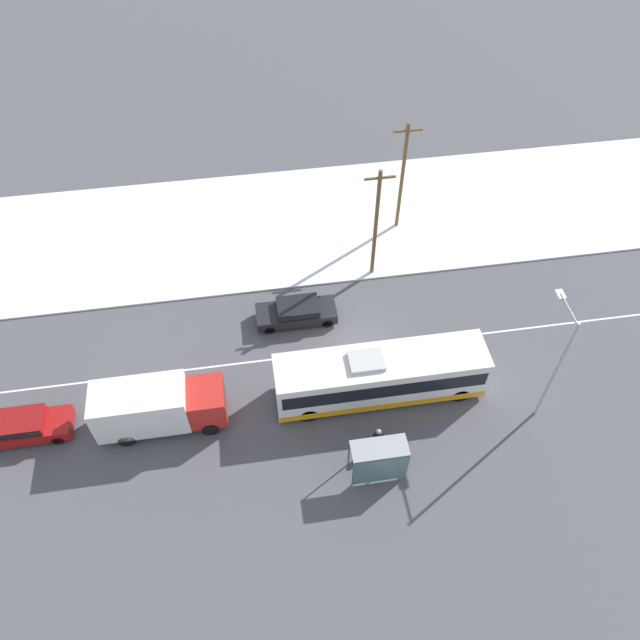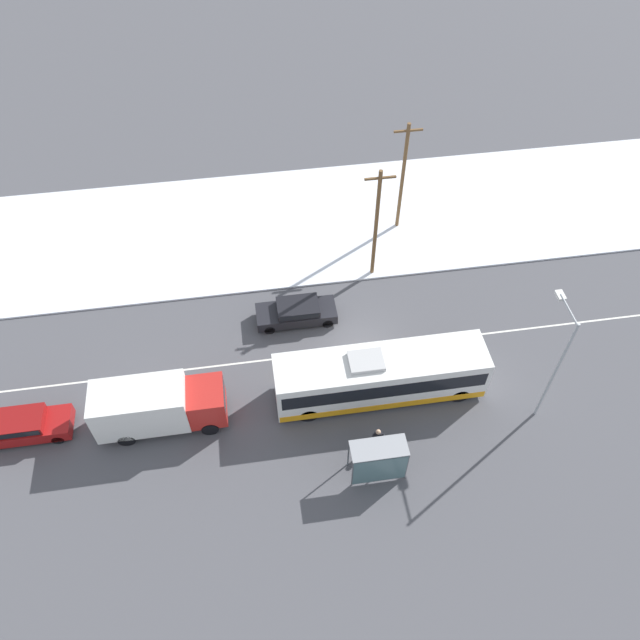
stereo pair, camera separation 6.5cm
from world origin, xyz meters
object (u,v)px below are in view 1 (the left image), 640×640
object	(u,v)px
box_truck	(157,406)
bus_shelter	(380,460)
utility_pole_roadside	(376,224)
parked_car_near_truck	(24,426)
pedestrian_at_stop	(378,437)
utility_pole_snowlot	(402,176)
city_bus	(380,376)
sedan_car	(297,311)
streetlamp	(557,354)

from	to	relation	value
box_truck	bus_shelter	distance (m)	11.64
bus_shelter	utility_pole_roadside	world-z (taller)	utility_pole_roadside
parked_car_near_truck	pedestrian_at_stop	distance (m)	18.20
parked_car_near_truck	utility_pole_roadside	xyz separation A→B (m)	(20.16, 8.85, 3.40)
pedestrian_at_stop	utility_pole_snowlot	bearing A→B (deg)	73.44
city_bus	bus_shelter	distance (m)	5.00
pedestrian_at_stop	utility_pole_roadside	world-z (taller)	utility_pole_roadside
city_bus	sedan_car	distance (m)	7.03
box_truck	streetlamp	xyz separation A→B (m)	(19.78, -1.99, 3.06)
bus_shelter	pedestrian_at_stop	bearing A→B (deg)	79.18
streetlamp	parked_car_near_truck	bearing A→B (deg)	174.88
city_bus	utility_pole_snowlot	world-z (taller)	utility_pole_snowlot
utility_pole_snowlot	box_truck	bearing A→B (deg)	-139.74
utility_pole_roadside	utility_pole_snowlot	distance (m)	4.94
streetlamp	utility_pole_snowlot	xyz separation A→B (m)	(-3.91, 15.43, -0.49)
city_bus	box_truck	bearing A→B (deg)	-179.18
parked_car_near_truck	utility_pole_snowlot	xyz separation A→B (m)	(22.78, 13.04, 3.43)
streetlamp	utility_pole_snowlot	size ratio (longest dim) A/B	0.93
bus_shelter	city_bus	bearing A→B (deg)	77.37
utility_pole_roadside	box_truck	bearing A→B (deg)	-145.09
city_bus	utility_pole_roadside	xyz separation A→B (m)	(1.51, 9.08, 2.63)
box_truck	utility_pole_roadside	world-z (taller)	utility_pole_roadside
city_bus	utility_pole_snowlot	size ratio (longest dim) A/B	1.39
sedan_car	streetlamp	bearing A→B (deg)	145.72
pedestrian_at_stop	utility_pole_roadside	distance (m)	12.95
utility_pole_snowlot	pedestrian_at_stop	bearing A→B (deg)	-106.56
pedestrian_at_stop	parked_car_near_truck	bearing A→B (deg)	168.95
box_truck	bus_shelter	bearing A→B (deg)	-23.90
utility_pole_snowlot	city_bus	bearing A→B (deg)	-107.29
streetlamp	pedestrian_at_stop	bearing A→B (deg)	-172.89
parked_car_near_truck	streetlamp	distance (m)	27.08
box_truck	utility_pole_roadside	xyz separation A→B (m)	(13.25, 9.24, 2.53)
city_bus	pedestrian_at_stop	xyz separation A→B (m)	(-0.78, -3.26, -0.57)
box_truck	streetlamp	distance (m)	20.11
utility_pole_snowlot	sedan_car	bearing A→B (deg)	-136.87
box_truck	bus_shelter	xyz separation A→B (m)	(10.64, -4.71, 0.01)
sedan_car	utility_pole_roadside	distance (m)	7.06
streetlamp	utility_pole_snowlot	distance (m)	15.93
box_truck	bus_shelter	world-z (taller)	box_truck
city_bus	parked_car_near_truck	distance (m)	18.66
city_bus	sedan_car	bearing A→B (deg)	122.57
box_truck	pedestrian_at_stop	bearing A→B (deg)	-15.78
sedan_car	utility_pole_roadside	bearing A→B (deg)	-148.77
box_truck	parked_car_near_truck	bearing A→B (deg)	176.73
utility_pole_roadside	utility_pole_snowlot	world-z (taller)	utility_pole_snowlot
sedan_car	pedestrian_at_stop	xyz separation A→B (m)	(2.97, -9.14, 0.24)
sedan_car	pedestrian_at_stop	distance (m)	9.62
sedan_car	utility_pole_roadside	size ratio (longest dim) A/B	0.60
pedestrian_at_stop	streetlamp	world-z (taller)	streetlamp
city_bus	sedan_car	xyz separation A→B (m)	(-3.76, 5.88, -0.81)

